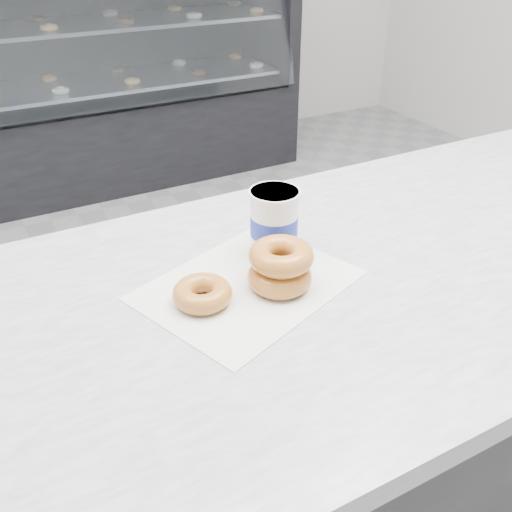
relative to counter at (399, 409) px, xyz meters
The scene contains 7 objects.
ground 0.75m from the counter, 90.00° to the left, with size 5.00×5.00×0.00m, color gray.
counter is the anchor object (origin of this frame).
display_case 2.72m from the counter, 90.00° to the left, with size 2.40×0.74×1.25m.
wax_paper 0.59m from the counter, behind, with size 0.34×0.26×0.00m, color silver.
donut_single 0.66m from the counter, behind, with size 0.10×0.10×0.03m, color #B57431.
donut_stack 0.59m from the counter, behind, with size 0.15×0.15×0.08m.
coffee_cup 0.59m from the counter, 158.07° to the left, with size 0.11×0.11×0.12m.
Camera 1 is at (-0.74, -1.27, 1.44)m, focal length 40.00 mm.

